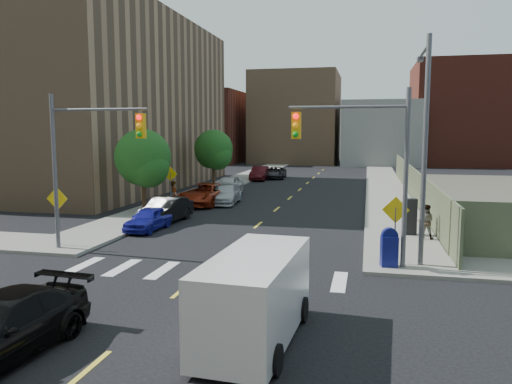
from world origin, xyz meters
The scene contains 29 objects.
ground centered at (0.00, 0.00, 0.00)m, with size 160.00×160.00×0.00m, color black.
sidewalk_nw centered at (-7.75, 41.50, 0.07)m, with size 3.50×73.00×0.15m, color gray.
sidewalk_ne centered at (7.75, 41.50, 0.07)m, with size 3.50×73.00×0.15m, color gray.
fence_north centered at (9.60, 28.00, 1.25)m, with size 0.12×44.00×2.50m, color #626D4C.
building_nw centered at (-22.00, 30.00, 8.00)m, with size 22.00×30.00×16.00m, color #8C6B4C.
bg_bldg_west centered at (-22.00, 70.00, 6.00)m, with size 14.00×18.00×12.00m, color #592319.
bg_bldg_midwest centered at (-6.00, 72.00, 7.50)m, with size 14.00×16.00×15.00m, color #8C6B4C.
bg_bldg_center centered at (8.00, 70.00, 5.00)m, with size 12.00×16.00×10.00m, color gray.
bg_bldg_east centered at (22.00, 72.00, 8.00)m, with size 18.00×18.00×16.00m, color #592319.
signal_nw centered at (-5.98, 6.00, 4.53)m, with size 4.59×0.30×7.00m.
signal_ne centered at (5.98, 6.00, 4.53)m, with size 4.59×0.30×7.00m.
streetlight_ne centered at (8.20, 6.90, 5.22)m, with size 0.25×3.70×9.00m.
warn_sign_nw centered at (-7.80, 6.50, 1.99)m, with size 1.06×0.06×2.83m.
warn_sign_ne centered at (7.20, 6.50, 1.99)m, with size 1.06×0.06×2.83m.
warn_sign_midwest centered at (-7.80, 20.00, 1.99)m, with size 1.06×0.06×2.83m.
tree_west_near centered at (-8.00, 16.05, 3.48)m, with size 3.66×3.64×5.52m.
tree_west_far centered at (-8.00, 31.05, 3.48)m, with size 3.66×3.64×5.52m.
parked_car_blue centered at (-5.50, 11.20, 0.63)m, with size 1.49×3.70×1.26m, color #1B1C96.
parked_car_black centered at (-5.50, 13.59, 0.75)m, with size 1.58×4.53×1.49m, color black.
parked_car_red centered at (-5.50, 20.86, 0.79)m, with size 2.63×5.69×1.58m, color maroon.
parked_car_silver centered at (-4.20, 21.80, 0.70)m, with size 1.96×4.83×1.40m, color #A7ABAF.
parked_car_white centered at (-5.50, 27.11, 0.79)m, with size 1.87×4.65×1.58m, color silver.
parked_car_maroon centered at (-5.50, 39.83, 0.76)m, with size 1.61×4.62×1.52m, color #390B0F.
parked_car_grey centered at (-4.20, 42.09, 0.67)m, with size 2.21×4.80×1.33m, color black.
cargo_van centered at (3.36, -1.41, 1.20)m, with size 2.32×5.11×2.29m.
mailbox centered at (6.98, 6.00, 0.89)m, with size 0.70×0.58×1.52m.
payphone centered at (8.27, 12.43, 1.07)m, with size 0.55×0.45×1.85m, color black.
pedestrian_west centered at (-6.30, 16.97, 1.12)m, with size 0.71×0.47×1.95m, color gray.
pedestrian_east centered at (8.91, 11.57, 0.99)m, with size 0.82×0.64×1.69m, color gray.
Camera 1 is at (6.08, -13.60, 5.39)m, focal length 35.00 mm.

